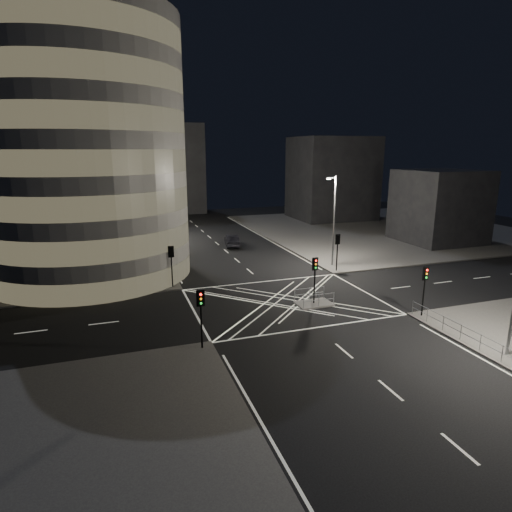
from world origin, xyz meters
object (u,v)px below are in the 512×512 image
object	(u,v)px
traffic_signal_fr	(337,246)
street_lamp_right_far	(334,218)
traffic_signal_fl	(171,259)
traffic_signal_island	(315,272)
traffic_signal_nr	(425,282)
central_island	(314,304)
street_lamp_left_far	(143,203)
sedan	(232,241)
street_lamp_left_near	(157,223)
traffic_signal_nl	(201,308)

from	to	relation	value
traffic_signal_fr	street_lamp_right_far	distance (m)	3.48
traffic_signal_fl	street_lamp_right_far	distance (m)	18.55
traffic_signal_island	street_lamp_right_far	size ratio (longest dim) A/B	0.40
traffic_signal_nr	street_lamp_right_far	xyz separation A→B (m)	(0.64, 15.80, 2.63)
central_island	street_lamp_left_far	bearing A→B (deg)	109.95
traffic_signal_nr	street_lamp_right_far	world-z (taller)	street_lamp_right_far
central_island	street_lamp_left_far	size ratio (longest dim) A/B	0.30
traffic_signal_island	sedan	size ratio (longest dim) A/B	0.83
traffic_signal_island	street_lamp_left_far	xyz separation A→B (m)	(-11.44, 31.50, 2.63)
street_lamp_left_near	street_lamp_right_far	distance (m)	19.11
traffic_signal_nl	traffic_signal_island	size ratio (longest dim) A/B	1.00
traffic_signal_nr	traffic_signal_island	xyz separation A→B (m)	(-6.80, 5.30, 0.00)
traffic_signal_nl	traffic_signal_island	xyz separation A→B (m)	(10.80, 5.30, 0.00)
central_island	traffic_signal_island	distance (m)	2.84
traffic_signal_nr	central_island	bearing A→B (deg)	142.07
traffic_signal_nl	street_lamp_right_far	world-z (taller)	street_lamp_right_far
traffic_signal_nl	sedan	distance (m)	31.27
traffic_signal_fl	traffic_signal_nr	size ratio (longest dim) A/B	1.00
traffic_signal_fr	street_lamp_left_near	world-z (taller)	street_lamp_left_near
central_island	traffic_signal_nr	xyz separation A→B (m)	(6.80, -5.30, 2.84)
traffic_signal_fr	street_lamp_left_far	bearing A→B (deg)	128.17
traffic_signal_nl	street_lamp_right_far	xyz separation A→B (m)	(18.24, 15.80, 2.63)
traffic_signal_fr	traffic_signal_nr	xyz separation A→B (m)	(0.00, -13.60, 0.00)
traffic_signal_fl	traffic_signal_fr	bearing A→B (deg)	0.00
traffic_signal_fr	street_lamp_left_far	world-z (taller)	street_lamp_left_far
street_lamp_left_near	street_lamp_right_far	xyz separation A→B (m)	(18.87, -3.00, 0.00)
traffic_signal_nr	street_lamp_left_far	distance (m)	41.15
central_island	street_lamp_left_near	distance (m)	18.52
traffic_signal_nl	central_island	bearing A→B (deg)	26.14
street_lamp_left_far	street_lamp_right_far	size ratio (longest dim) A/B	1.00
street_lamp_right_far	sedan	bearing A→B (deg)	120.17
sedan	street_lamp_left_near	bearing A→B (deg)	53.66
traffic_signal_nl	traffic_signal_island	bearing A→B (deg)	26.14
central_island	street_lamp_left_near	bearing A→B (deg)	130.27
street_lamp_left_near	traffic_signal_nr	bearing A→B (deg)	-45.87
traffic_signal_island	street_lamp_left_near	bearing A→B (deg)	130.27
traffic_signal_fl	traffic_signal_nr	world-z (taller)	same
central_island	traffic_signal_fr	size ratio (longest dim) A/B	0.75
traffic_signal_fl	traffic_signal_island	world-z (taller)	same
street_lamp_right_far	sedan	size ratio (longest dim) A/B	2.09
central_island	sedan	xyz separation A→B (m)	(-0.50, 24.15, 0.71)
traffic_signal_nr	traffic_signal_island	distance (m)	8.62
central_island	traffic_signal_fl	world-z (taller)	traffic_signal_fl
street_lamp_left_far	sedan	distance (m)	14.01
central_island	street_lamp_right_far	size ratio (longest dim) A/B	0.30
traffic_signal_fl	street_lamp_right_far	xyz separation A→B (m)	(18.24, 2.20, 2.63)
traffic_signal_fl	sedan	size ratio (longest dim) A/B	0.83
traffic_signal_nl	street_lamp_left_near	bearing A→B (deg)	91.94
street_lamp_left_near	traffic_signal_island	bearing A→B (deg)	-49.73
central_island	sedan	distance (m)	24.17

